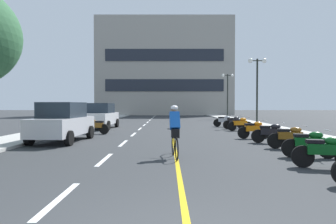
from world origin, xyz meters
name	(u,v)px	position (x,y,z in m)	size (l,w,h in m)	color
ground_plane	(167,126)	(0.00, 21.00, 0.00)	(140.00, 140.00, 0.00)	#2D3033
curb_left	(87,123)	(-7.20, 24.00, 0.06)	(2.40, 72.00, 0.12)	#A8A8A3
curb_right	(247,123)	(7.20, 24.00, 0.06)	(2.40, 72.00, 0.12)	#A8A8A3
lane_dash_0	(57,199)	(-2.00, 2.00, 0.00)	(0.14, 2.20, 0.01)	silver
lane_dash_1	(103,159)	(-2.00, 6.00, 0.00)	(0.14, 2.20, 0.01)	silver
lane_dash_2	(122,143)	(-2.00, 10.00, 0.00)	(0.14, 2.20, 0.01)	silver
lane_dash_3	(132,134)	(-2.00, 14.00, 0.00)	(0.14, 2.20, 0.01)	silver
lane_dash_4	(139,129)	(-2.00, 18.00, 0.00)	(0.14, 2.20, 0.01)	silver
lane_dash_5	(143,125)	(-2.00, 22.00, 0.00)	(0.14, 2.20, 0.01)	silver
lane_dash_6	(146,122)	(-2.00, 26.00, 0.00)	(0.14, 2.20, 0.01)	silver
lane_dash_7	(149,120)	(-2.00, 30.00, 0.00)	(0.14, 2.20, 0.01)	silver
lane_dash_8	(151,118)	(-2.00, 34.00, 0.00)	(0.14, 2.20, 0.01)	silver
lane_dash_9	(152,117)	(-2.00, 38.00, 0.00)	(0.14, 2.20, 0.01)	silver
lane_dash_10	(153,116)	(-2.00, 42.00, 0.00)	(0.14, 2.20, 0.01)	silver
lane_dash_11	(154,115)	(-2.00, 46.00, 0.00)	(0.14, 2.20, 0.01)	silver
centre_line_yellow	(170,124)	(0.25, 24.00, 0.00)	(0.12, 66.00, 0.01)	gold
office_building	(163,68)	(-0.58, 48.11, 7.96)	(22.34, 6.34, 15.93)	#9E998E
street_lamp_mid	(256,76)	(7.02, 20.63, 3.94)	(1.46, 0.36, 5.23)	black
street_lamp_far	(226,86)	(7.20, 33.53, 3.98)	(1.46, 0.36, 5.30)	black
parked_car_near	(61,122)	(-4.89, 10.60, 0.92)	(2.12, 4.29, 1.82)	black
parked_car_mid	(99,116)	(-4.83, 18.33, 0.92)	(2.07, 4.27, 1.82)	black
motorcycle_1	(323,151)	(4.20, 4.68, 0.47)	(1.68, 0.64, 0.92)	black
motorcycle_2	(308,143)	(4.52, 6.27, 0.47)	(1.69, 0.63, 0.92)	black
motorcycle_3	(289,137)	(4.71, 8.28, 0.47)	(1.69, 0.62, 0.92)	black
motorcycle_4	(270,132)	(4.57, 10.05, 0.47)	(1.70, 0.60, 0.92)	black
motorcycle_5	(253,129)	(4.33, 11.86, 0.47)	(1.70, 0.60, 0.92)	black
motorcycle_6	(94,126)	(-4.25, 14.27, 0.47)	(1.65, 0.76, 0.92)	black
motorcycle_7	(239,124)	(4.70, 16.43, 0.47)	(1.70, 0.60, 0.92)	black
motorcycle_8	(233,122)	(4.68, 18.18, 0.47)	(1.64, 0.78, 0.92)	black
motorcycle_9	(223,121)	(4.34, 19.98, 0.47)	(1.67, 0.68, 0.92)	black
cyclist_rider	(173,130)	(0.20, 6.43, 0.89)	(0.43, 1.77, 1.71)	black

